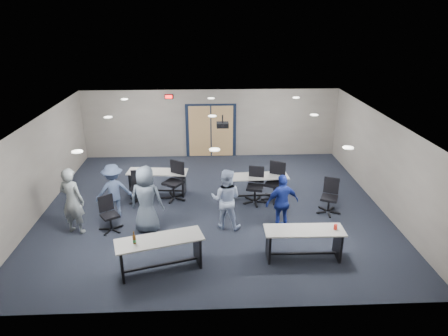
{
  "coord_description": "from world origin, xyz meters",
  "views": [
    {
      "loc": [
        -0.16,
        -10.84,
        5.54
      ],
      "look_at": [
        0.31,
        -0.3,
        1.35
      ],
      "focal_mm": 32.0,
      "sensor_mm": 36.0,
      "label": 1
    }
  ],
  "objects_px": {
    "person_lightblue": "(226,199)",
    "person_back": "(114,191)",
    "table_back_right": "(257,183)",
    "chair_loose_right": "(329,197)",
    "chair_back_a": "(138,187)",
    "chair_back_c": "(255,186)",
    "person_plaid": "(146,199)",
    "chair_loose_left": "(110,214)",
    "person_navy": "(282,203)",
    "chair_back_b": "(173,181)",
    "table_front_left": "(160,248)",
    "person_gray": "(72,201)",
    "table_back_left": "(158,178)",
    "table_front_right": "(304,238)",
    "chair_back_d": "(275,182)"
  },
  "relations": [
    {
      "from": "table_back_right",
      "to": "chair_back_c",
      "type": "height_order",
      "value": "chair_back_c"
    },
    {
      "from": "person_gray",
      "to": "person_navy",
      "type": "height_order",
      "value": "person_gray"
    },
    {
      "from": "table_back_right",
      "to": "chair_back_d",
      "type": "height_order",
      "value": "chair_back_d"
    },
    {
      "from": "chair_loose_right",
      "to": "person_back",
      "type": "relative_size",
      "value": 0.66
    },
    {
      "from": "person_lightblue",
      "to": "person_back",
      "type": "xyz_separation_m",
      "value": [
        -3.14,
        0.79,
        -0.06
      ]
    },
    {
      "from": "table_back_right",
      "to": "chair_loose_right",
      "type": "relative_size",
      "value": 1.86
    },
    {
      "from": "table_front_left",
      "to": "person_lightblue",
      "type": "height_order",
      "value": "person_lightblue"
    },
    {
      "from": "table_back_right",
      "to": "chair_loose_right",
      "type": "height_order",
      "value": "chair_loose_right"
    },
    {
      "from": "table_back_right",
      "to": "person_back",
      "type": "relative_size",
      "value": 1.22
    },
    {
      "from": "chair_back_a",
      "to": "person_back",
      "type": "bearing_deg",
      "value": -124.4
    },
    {
      "from": "person_back",
      "to": "chair_loose_right",
      "type": "bearing_deg",
      "value": 161.78
    },
    {
      "from": "table_back_left",
      "to": "person_back",
      "type": "relative_size",
      "value": 1.23
    },
    {
      "from": "table_back_right",
      "to": "chair_back_a",
      "type": "bearing_deg",
      "value": 178.24
    },
    {
      "from": "person_plaid",
      "to": "person_navy",
      "type": "xyz_separation_m",
      "value": [
        3.58,
        -0.09,
        -0.13
      ]
    },
    {
      "from": "chair_back_b",
      "to": "chair_loose_left",
      "type": "xyz_separation_m",
      "value": [
        -1.55,
        -1.86,
        -0.12
      ]
    },
    {
      "from": "chair_back_c",
      "to": "person_navy",
      "type": "xyz_separation_m",
      "value": [
        0.52,
        -1.6,
        0.23
      ]
    },
    {
      "from": "chair_back_b",
      "to": "chair_back_c",
      "type": "bearing_deg",
      "value": 24.08
    },
    {
      "from": "chair_back_c",
      "to": "chair_loose_right",
      "type": "distance_m",
      "value": 2.21
    },
    {
      "from": "table_front_left",
      "to": "person_gray",
      "type": "relative_size",
      "value": 1.12
    },
    {
      "from": "chair_loose_right",
      "to": "person_lightblue",
      "type": "relative_size",
      "value": 0.61
    },
    {
      "from": "chair_back_b",
      "to": "chair_loose_left",
      "type": "bearing_deg",
      "value": -97.2
    },
    {
      "from": "chair_loose_left",
      "to": "person_gray",
      "type": "distance_m",
      "value": 1.01
    },
    {
      "from": "chair_loose_left",
      "to": "person_navy",
      "type": "distance_m",
      "value": 4.6
    },
    {
      "from": "person_back",
      "to": "chair_back_b",
      "type": "bearing_deg",
      "value": -164.33
    },
    {
      "from": "chair_back_a",
      "to": "chair_back_d",
      "type": "xyz_separation_m",
      "value": [
        4.21,
        -0.05,
        0.11
      ]
    },
    {
      "from": "table_back_right",
      "to": "chair_back_b",
      "type": "xyz_separation_m",
      "value": [
        -2.62,
        0.07,
        0.07
      ]
    },
    {
      "from": "table_back_right",
      "to": "chair_back_d",
      "type": "distance_m",
      "value": 0.55
    },
    {
      "from": "chair_back_a",
      "to": "chair_back_c",
      "type": "relative_size",
      "value": 0.87
    },
    {
      "from": "chair_loose_right",
      "to": "person_plaid",
      "type": "xyz_separation_m",
      "value": [
        -5.13,
        -0.75,
        0.4
      ]
    },
    {
      "from": "chair_back_b",
      "to": "person_plaid",
      "type": "bearing_deg",
      "value": -73.51
    },
    {
      "from": "table_back_left",
      "to": "chair_back_b",
      "type": "bearing_deg",
      "value": -33.9
    },
    {
      "from": "table_front_left",
      "to": "table_back_right",
      "type": "height_order",
      "value": "table_front_left"
    },
    {
      "from": "chair_loose_left",
      "to": "chair_back_c",
      "type": "bearing_deg",
      "value": -14.32
    },
    {
      "from": "chair_back_c",
      "to": "person_plaid",
      "type": "bearing_deg",
      "value": -139.58
    },
    {
      "from": "chair_loose_right",
      "to": "person_gray",
      "type": "height_order",
      "value": "person_gray"
    },
    {
      "from": "table_back_left",
      "to": "chair_loose_left",
      "type": "distance_m",
      "value": 2.51
    },
    {
      "from": "chair_back_c",
      "to": "person_lightblue",
      "type": "distance_m",
      "value": 1.76
    },
    {
      "from": "chair_loose_right",
      "to": "person_gray",
      "type": "relative_size",
      "value": 0.57
    },
    {
      "from": "person_plaid",
      "to": "chair_loose_left",
      "type": "bearing_deg",
      "value": 9.67
    },
    {
      "from": "chair_back_c",
      "to": "chair_loose_right",
      "type": "height_order",
      "value": "chair_back_c"
    },
    {
      "from": "person_lightblue",
      "to": "person_navy",
      "type": "relative_size",
      "value": 1.07
    },
    {
      "from": "chair_back_b",
      "to": "chair_back_c",
      "type": "xyz_separation_m",
      "value": [
        2.52,
        -0.38,
        -0.04
      ]
    },
    {
      "from": "person_plaid",
      "to": "chair_loose_right",
      "type": "bearing_deg",
      "value": -160.41
    },
    {
      "from": "table_front_left",
      "to": "chair_back_b",
      "type": "height_order",
      "value": "chair_back_b"
    },
    {
      "from": "person_navy",
      "to": "chair_loose_right",
      "type": "bearing_deg",
      "value": -166.22
    },
    {
      "from": "table_front_left",
      "to": "person_plaid",
      "type": "xyz_separation_m",
      "value": [
        -0.51,
        1.78,
        0.37
      ]
    },
    {
      "from": "table_front_right",
      "to": "person_navy",
      "type": "bearing_deg",
      "value": 102.88
    },
    {
      "from": "chair_back_b",
      "to": "person_navy",
      "type": "bearing_deg",
      "value": -0.5
    },
    {
      "from": "person_plaid",
      "to": "table_back_right",
      "type": "bearing_deg",
      "value": -138.89
    },
    {
      "from": "chair_loose_left",
      "to": "person_back",
      "type": "height_order",
      "value": "person_back"
    }
  ]
}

